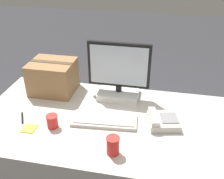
{
  "coord_description": "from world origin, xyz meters",
  "views": [
    {
      "loc": [
        0.27,
        -1.36,
        1.77
      ],
      "look_at": [
        -0.04,
        0.14,
        0.89
      ],
      "focal_mm": 42.0,
      "sensor_mm": 36.0,
      "label": 1
    }
  ],
  "objects_px": {
    "paper_cup_right": "(113,145)",
    "pen_marker": "(22,118)",
    "monitor": "(119,77)",
    "paper_cup_left": "(52,121)",
    "sticky_note_pad": "(29,128)",
    "keyboard": "(104,120)",
    "desk_phone": "(162,121)",
    "cardboard_box": "(53,77)"
  },
  "relations": [
    {
      "from": "desk_phone",
      "to": "sticky_note_pad",
      "type": "relative_size",
      "value": 2.63
    },
    {
      "from": "keyboard",
      "to": "cardboard_box",
      "type": "xyz_separation_m",
      "value": [
        -0.47,
        0.31,
        0.11
      ]
    },
    {
      "from": "monitor",
      "to": "keyboard",
      "type": "distance_m",
      "value": 0.36
    },
    {
      "from": "desk_phone",
      "to": "paper_cup_right",
      "type": "height_order",
      "value": "paper_cup_right"
    },
    {
      "from": "monitor",
      "to": "paper_cup_left",
      "type": "distance_m",
      "value": 0.58
    },
    {
      "from": "monitor",
      "to": "keyboard",
      "type": "height_order",
      "value": "monitor"
    },
    {
      "from": "desk_phone",
      "to": "cardboard_box",
      "type": "xyz_separation_m",
      "value": [
        -0.84,
        0.27,
        0.09
      ]
    },
    {
      "from": "desk_phone",
      "to": "cardboard_box",
      "type": "bearing_deg",
      "value": 149.8
    },
    {
      "from": "sticky_note_pad",
      "to": "paper_cup_right",
      "type": "bearing_deg",
      "value": -10.75
    },
    {
      "from": "paper_cup_left",
      "to": "pen_marker",
      "type": "relative_size",
      "value": 0.77
    },
    {
      "from": "paper_cup_left",
      "to": "cardboard_box",
      "type": "distance_m",
      "value": 0.47
    },
    {
      "from": "pen_marker",
      "to": "sticky_note_pad",
      "type": "bearing_deg",
      "value": -162.9
    },
    {
      "from": "paper_cup_left",
      "to": "keyboard",
      "type": "bearing_deg",
      "value": 21.16
    },
    {
      "from": "monitor",
      "to": "sticky_note_pad",
      "type": "bearing_deg",
      "value": -133.98
    },
    {
      "from": "paper_cup_left",
      "to": "paper_cup_right",
      "type": "xyz_separation_m",
      "value": [
        0.42,
        -0.15,
        0.01
      ]
    },
    {
      "from": "sticky_note_pad",
      "to": "monitor",
      "type": "bearing_deg",
      "value": 46.02
    },
    {
      "from": "paper_cup_left",
      "to": "sticky_note_pad",
      "type": "relative_size",
      "value": 1.01
    },
    {
      "from": "monitor",
      "to": "paper_cup_right",
      "type": "bearing_deg",
      "value": -82.7
    },
    {
      "from": "keyboard",
      "to": "cardboard_box",
      "type": "distance_m",
      "value": 0.58
    },
    {
      "from": "paper_cup_right",
      "to": "desk_phone",
      "type": "bearing_deg",
      "value": 51.09
    },
    {
      "from": "desk_phone",
      "to": "paper_cup_right",
      "type": "bearing_deg",
      "value": -141.43
    },
    {
      "from": "pen_marker",
      "to": "paper_cup_right",
      "type": "bearing_deg",
      "value": -136.11
    },
    {
      "from": "monitor",
      "to": "paper_cup_left",
      "type": "xyz_separation_m",
      "value": [
        -0.34,
        -0.45,
        -0.12
      ]
    },
    {
      "from": "sticky_note_pad",
      "to": "cardboard_box",
      "type": "bearing_deg",
      "value": 93.39
    },
    {
      "from": "paper_cup_left",
      "to": "cardboard_box",
      "type": "height_order",
      "value": "cardboard_box"
    },
    {
      "from": "monitor",
      "to": "cardboard_box",
      "type": "distance_m",
      "value": 0.51
    },
    {
      "from": "monitor",
      "to": "paper_cup_left",
      "type": "relative_size",
      "value": 5.19
    },
    {
      "from": "paper_cup_left",
      "to": "sticky_note_pad",
      "type": "distance_m",
      "value": 0.15
    },
    {
      "from": "paper_cup_left",
      "to": "paper_cup_right",
      "type": "bearing_deg",
      "value": -20.21
    },
    {
      "from": "desk_phone",
      "to": "paper_cup_left",
      "type": "relative_size",
      "value": 2.62
    },
    {
      "from": "cardboard_box",
      "to": "monitor",
      "type": "bearing_deg",
      "value": 1.54
    },
    {
      "from": "keyboard",
      "to": "desk_phone",
      "type": "relative_size",
      "value": 1.91
    },
    {
      "from": "keyboard",
      "to": "desk_phone",
      "type": "bearing_deg",
      "value": 2.6
    },
    {
      "from": "monitor",
      "to": "sticky_note_pad",
      "type": "distance_m",
      "value": 0.71
    },
    {
      "from": "paper_cup_right",
      "to": "pen_marker",
      "type": "relative_size",
      "value": 0.98
    },
    {
      "from": "monitor",
      "to": "pen_marker",
      "type": "height_order",
      "value": "monitor"
    },
    {
      "from": "paper_cup_right",
      "to": "sticky_note_pad",
      "type": "relative_size",
      "value": 1.28
    },
    {
      "from": "paper_cup_left",
      "to": "sticky_note_pad",
      "type": "bearing_deg",
      "value": -160.68
    },
    {
      "from": "paper_cup_left",
      "to": "pen_marker",
      "type": "xyz_separation_m",
      "value": [
        -0.23,
        0.04,
        -0.04
      ]
    },
    {
      "from": "cardboard_box",
      "to": "sticky_note_pad",
      "type": "distance_m",
      "value": 0.5
    },
    {
      "from": "keyboard",
      "to": "sticky_note_pad",
      "type": "xyz_separation_m",
      "value": [
        -0.44,
        -0.17,
        -0.01
      ]
    },
    {
      "from": "cardboard_box",
      "to": "desk_phone",
      "type": "bearing_deg",
      "value": -17.68
    }
  ]
}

